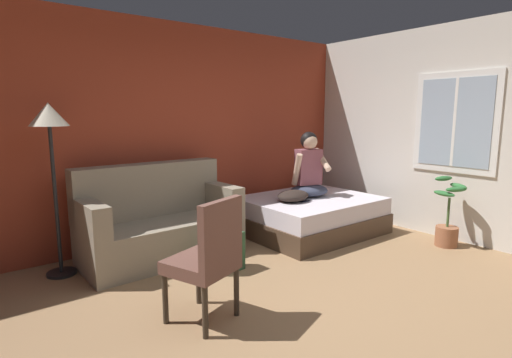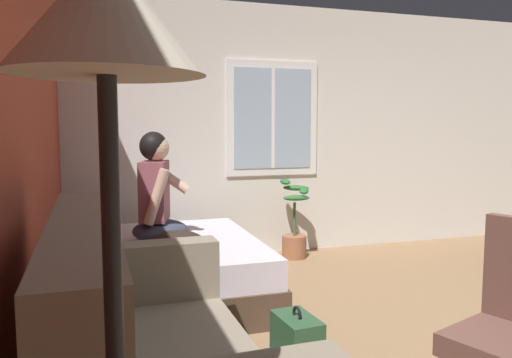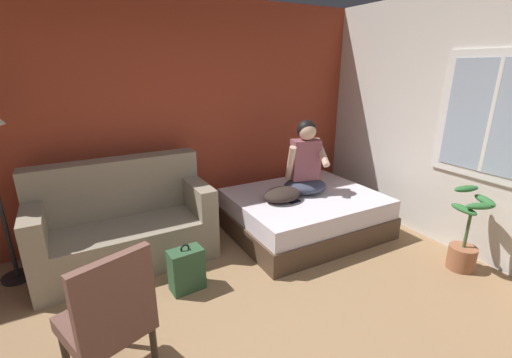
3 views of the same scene
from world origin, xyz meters
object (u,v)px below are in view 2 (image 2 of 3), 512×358
object	(u,v)px
backpack	(295,355)
potted_plant	(295,230)
floor_lamp	(108,103)
bed	(171,270)
person_seated	(157,196)
throw_pillow	(179,241)
cell_phone	(192,246)

from	to	relation	value
backpack	potted_plant	xyz separation A→B (m)	(2.53, -1.01, 0.11)
backpack	floor_lamp	distance (m)	2.08
bed	person_seated	distance (m)	0.61
person_seated	bed	bearing A→B (deg)	-121.95
throw_pillow	potted_plant	xyz separation A→B (m)	(1.24, -1.41, -0.25)
potted_plant	throw_pillow	bearing A→B (deg)	131.13
person_seated	floor_lamp	xyz separation A→B (m)	(-3.07, 0.41, 0.59)
throw_pillow	person_seated	bearing A→B (deg)	15.95
throw_pillow	cell_phone	bearing A→B (deg)	-51.50
throw_pillow	floor_lamp	bearing A→B (deg)	168.99
bed	backpack	xyz separation A→B (m)	(-1.63, -0.43, -0.04)
bed	potted_plant	xyz separation A→B (m)	(0.90, -1.44, 0.07)
person_seated	backpack	bearing A→B (deg)	-162.78
backpack	throw_pillow	distance (m)	1.40
bed	throw_pillow	size ratio (longest dim) A/B	3.63
person_seated	backpack	distance (m)	1.88
person_seated	potted_plant	world-z (taller)	person_seated
bed	throw_pillow	world-z (taller)	throw_pillow
potted_plant	person_seated	bearing A→B (deg)	118.90
cell_phone	floor_lamp	bearing A→B (deg)	72.44
person_seated	throw_pillow	distance (m)	0.50
throw_pillow	floor_lamp	size ratio (longest dim) A/B	0.28
cell_phone	throw_pillow	bearing A→B (deg)	33.87
person_seated	floor_lamp	world-z (taller)	floor_lamp
cell_phone	potted_plant	size ratio (longest dim) A/B	0.17
backpack	floor_lamp	world-z (taller)	floor_lamp
throw_pillow	cell_phone	xyz separation A→B (m)	(0.09, -0.11, -0.07)
cell_phone	backpack	bearing A→B (deg)	97.40
throw_pillow	cell_phone	distance (m)	0.16
floor_lamp	potted_plant	distance (m)	4.51
person_seated	floor_lamp	size ratio (longest dim) A/B	0.51
cell_phone	potted_plant	world-z (taller)	potted_plant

